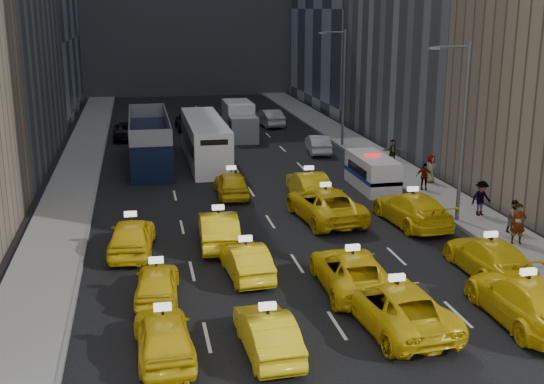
{
  "coord_description": "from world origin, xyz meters",
  "views": [
    {
      "loc": [
        -6.38,
        -18.64,
        10.63
      ],
      "look_at": [
        -0.21,
        12.45,
        2.0
      ],
      "focal_mm": 45.0,
      "sensor_mm": 36.0,
      "label": 1
    }
  ],
  "objects_px": {
    "double_decker": "(149,141)",
    "box_truck": "(240,121)",
    "city_bus": "(205,141)",
    "pedestrian_0": "(518,224)",
    "nypd_van": "(372,173)"
  },
  "relations": [
    {
      "from": "pedestrian_0",
      "to": "double_decker",
      "type": "bearing_deg",
      "value": 143.33
    },
    {
      "from": "box_truck",
      "to": "pedestrian_0",
      "type": "xyz_separation_m",
      "value": [
        8.42,
        -29.14,
        -0.34
      ]
    },
    {
      "from": "double_decker",
      "to": "box_truck",
      "type": "xyz_separation_m",
      "value": [
        7.62,
        8.69,
        -0.25
      ]
    },
    {
      "from": "city_bus",
      "to": "pedestrian_0",
      "type": "bearing_deg",
      "value": -65.9
    },
    {
      "from": "double_decker",
      "to": "city_bus",
      "type": "bearing_deg",
      "value": -4.01
    },
    {
      "from": "city_bus",
      "to": "pedestrian_0",
      "type": "relative_size",
      "value": 6.34
    },
    {
      "from": "double_decker",
      "to": "pedestrian_0",
      "type": "xyz_separation_m",
      "value": [
        16.04,
        -20.45,
        -0.59
      ]
    },
    {
      "from": "double_decker",
      "to": "city_bus",
      "type": "relative_size",
      "value": 0.99
    },
    {
      "from": "box_truck",
      "to": "double_decker",
      "type": "bearing_deg",
      "value": -125.67
    },
    {
      "from": "box_truck",
      "to": "pedestrian_0",
      "type": "height_order",
      "value": "box_truck"
    },
    {
      "from": "nypd_van",
      "to": "box_truck",
      "type": "bearing_deg",
      "value": 110.5
    },
    {
      "from": "nypd_van",
      "to": "pedestrian_0",
      "type": "bearing_deg",
      "value": -70.81
    },
    {
      "from": "double_decker",
      "to": "pedestrian_0",
      "type": "height_order",
      "value": "double_decker"
    },
    {
      "from": "nypd_van",
      "to": "box_truck",
      "type": "height_order",
      "value": "box_truck"
    },
    {
      "from": "city_bus",
      "to": "pedestrian_0",
      "type": "height_order",
      "value": "city_bus"
    }
  ]
}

